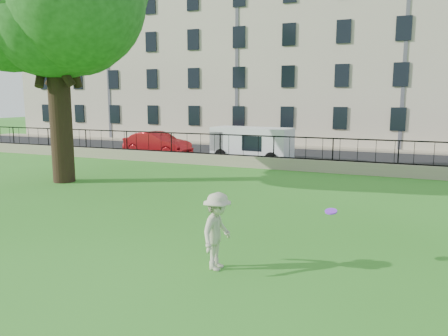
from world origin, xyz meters
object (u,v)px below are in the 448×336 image
at_px(red_sedan, 157,144).
at_px(white_van, 252,144).
at_px(man, 217,231).
at_px(frisbee, 331,211).

bearing_deg(red_sedan, white_van, -82.29).
xyz_separation_m(man, red_sedan, (-10.85, 15.79, -0.10)).
relative_size(man, red_sedan, 0.37).
relative_size(frisbee, white_van, 0.06).
bearing_deg(white_van, frisbee, -59.46).
height_order(frisbee, red_sedan, red_sedan).
xyz_separation_m(man, white_van, (-4.50, 15.79, 0.12)).
distance_m(red_sedan, white_van, 6.36).
bearing_deg(frisbee, man, -149.14).
distance_m(frisbee, red_sedan, 19.50).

